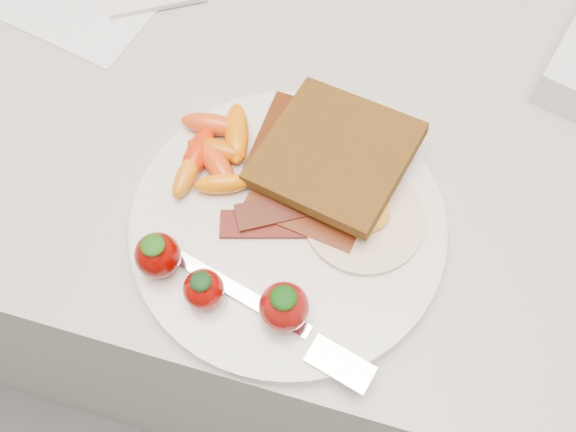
# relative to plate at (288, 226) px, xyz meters

# --- Properties ---
(counter) EXTENTS (2.00, 0.60, 0.90)m
(counter) POSITION_rel_plate_xyz_m (-0.01, 0.16, -0.46)
(counter) COLOR gray
(counter) RESTS_ON ground
(plate) EXTENTS (0.27, 0.27, 0.02)m
(plate) POSITION_rel_plate_xyz_m (0.00, 0.00, 0.00)
(plate) COLOR beige
(plate) RESTS_ON counter
(toast_lower) EXTENTS (0.10, 0.10, 0.01)m
(toast_lower) POSITION_rel_plate_xyz_m (-0.00, 0.07, 0.02)
(toast_lower) COLOR #3A1409
(toast_lower) RESTS_ON plate
(toast_upper) EXTENTS (0.15, 0.14, 0.03)m
(toast_upper) POSITION_rel_plate_xyz_m (0.02, 0.06, 0.03)
(toast_upper) COLOR #3D2608
(toast_upper) RESTS_ON toast_lower
(fried_egg) EXTENTS (0.11, 0.11, 0.02)m
(fried_egg) POSITION_rel_plate_xyz_m (0.06, 0.02, 0.01)
(fried_egg) COLOR white
(fried_egg) RESTS_ON plate
(bacon_strips) EXTENTS (0.12, 0.08, 0.01)m
(bacon_strips) POSITION_rel_plate_xyz_m (0.00, 0.00, 0.01)
(bacon_strips) COLOR #3B0803
(bacon_strips) RESTS_ON plate
(baby_carrots) EXTENTS (0.08, 0.11, 0.02)m
(baby_carrots) POSITION_rel_plate_xyz_m (-0.08, 0.04, 0.02)
(baby_carrots) COLOR #B94900
(baby_carrots) RESTS_ON plate
(strawberries) EXTENTS (0.15, 0.05, 0.05)m
(strawberries) POSITION_rel_plate_xyz_m (-0.03, -0.08, 0.03)
(strawberries) COLOR #5F0300
(strawberries) RESTS_ON plate
(fork) EXTENTS (0.18, 0.07, 0.00)m
(fork) POSITION_rel_plate_xyz_m (0.02, -0.09, 0.01)
(fork) COLOR silver
(fork) RESTS_ON plate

